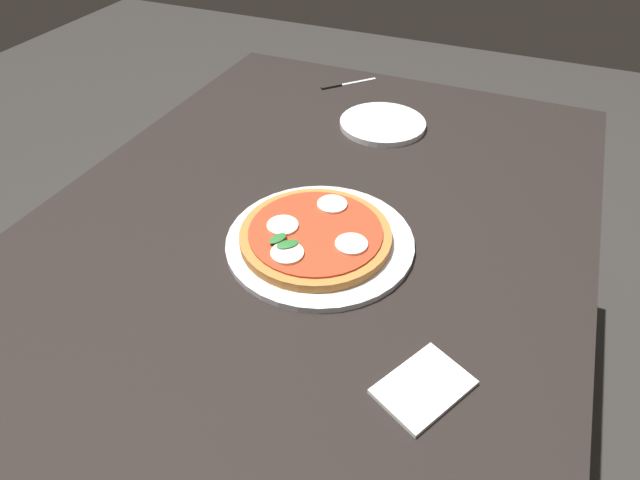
{
  "coord_description": "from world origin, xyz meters",
  "views": [
    {
      "loc": [
        -0.74,
        -0.34,
        1.36
      ],
      "look_at": [
        -0.04,
        -0.05,
        0.72
      ],
      "focal_mm": 30.48,
      "sensor_mm": 36.0,
      "label": 1
    }
  ],
  "objects_px": {
    "plate_white": "(383,124)",
    "napkin": "(423,387)",
    "knife": "(342,85)",
    "serving_tray": "(320,242)",
    "dining_table": "(307,258)",
    "pizza": "(315,235)"
  },
  "relations": [
    {
      "from": "plate_white",
      "to": "pizza",
      "type": "bearing_deg",
      "value": -176.76
    },
    {
      "from": "dining_table",
      "to": "plate_white",
      "type": "relative_size",
      "value": 6.97
    },
    {
      "from": "serving_tray",
      "to": "napkin",
      "type": "distance_m",
      "value": 0.34
    },
    {
      "from": "plate_white",
      "to": "napkin",
      "type": "bearing_deg",
      "value": -157.68
    },
    {
      "from": "dining_table",
      "to": "napkin",
      "type": "height_order",
      "value": "napkin"
    },
    {
      "from": "plate_white",
      "to": "knife",
      "type": "distance_m",
      "value": 0.26
    },
    {
      "from": "dining_table",
      "to": "serving_tray",
      "type": "distance_m",
      "value": 0.11
    },
    {
      "from": "dining_table",
      "to": "knife",
      "type": "bearing_deg",
      "value": 15.22
    },
    {
      "from": "serving_tray",
      "to": "knife",
      "type": "relative_size",
      "value": 2.6
    },
    {
      "from": "knife",
      "to": "pizza",
      "type": "bearing_deg",
      "value": -162.65
    },
    {
      "from": "serving_tray",
      "to": "plate_white",
      "type": "relative_size",
      "value": 1.63
    },
    {
      "from": "serving_tray",
      "to": "plate_white",
      "type": "xyz_separation_m",
      "value": [
        0.47,
        0.03,
        0.0
      ]
    },
    {
      "from": "napkin",
      "to": "knife",
      "type": "distance_m",
      "value": 1.0
    },
    {
      "from": "plate_white",
      "to": "dining_table",
      "type": "bearing_deg",
      "value": 178.5
    },
    {
      "from": "pizza",
      "to": "plate_white",
      "type": "xyz_separation_m",
      "value": [
        0.48,
        0.03,
        -0.02
      ]
    },
    {
      "from": "serving_tray",
      "to": "dining_table",
      "type": "bearing_deg",
      "value": 49.87
    },
    {
      "from": "knife",
      "to": "napkin",
      "type": "bearing_deg",
      "value": -152.14
    },
    {
      "from": "serving_tray",
      "to": "napkin",
      "type": "xyz_separation_m",
      "value": [
        -0.23,
        -0.26,
        -0.0
      ]
    },
    {
      "from": "dining_table",
      "to": "pizza",
      "type": "height_order",
      "value": "pizza"
    },
    {
      "from": "napkin",
      "to": "knife",
      "type": "bearing_deg",
      "value": 27.86
    },
    {
      "from": "plate_white",
      "to": "knife",
      "type": "bearing_deg",
      "value": 44.5
    },
    {
      "from": "serving_tray",
      "to": "napkin",
      "type": "relative_size",
      "value": 2.65
    }
  ]
}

